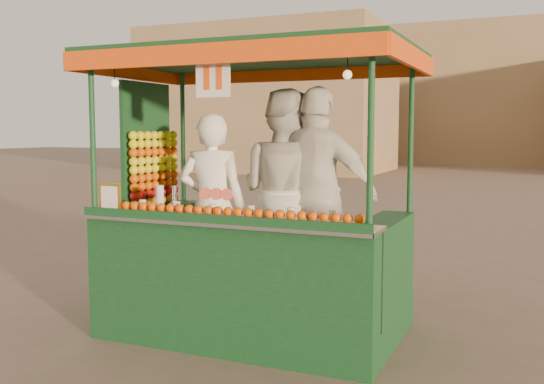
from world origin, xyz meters
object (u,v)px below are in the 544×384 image
at_px(vendor_right, 318,193).
at_px(vendor_middle, 284,192).
at_px(vendor_left, 212,205).
at_px(juice_cart, 244,245).

bearing_deg(vendor_right, vendor_middle, 3.53).
relative_size(vendor_left, vendor_middle, 0.88).
distance_m(juice_cart, vendor_right, 0.77).
bearing_deg(vendor_left, vendor_middle, -162.57).
distance_m(vendor_left, vendor_middle, 0.65).
relative_size(juice_cart, vendor_right, 1.43).
distance_m(juice_cart, vendor_middle, 0.62).
bearing_deg(vendor_middle, juice_cart, 78.17).
relative_size(juice_cart, vendor_middle, 1.45).
relative_size(vendor_middle, vendor_right, 0.99).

